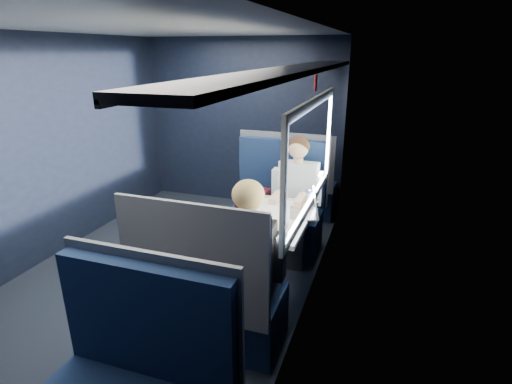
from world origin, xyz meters
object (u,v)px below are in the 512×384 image
(woman, at_px, (251,255))
(bottle_small, at_px, (309,201))
(cup, at_px, (312,201))
(seat_row_front, at_px, (296,187))
(laptop, at_px, (309,208))
(seat_bay_far, at_px, (211,298))
(table, at_px, (270,224))
(seat_bay_near, at_px, (275,211))
(man, at_px, (296,194))

(woman, distance_m, bottle_small, 0.98)
(woman, relative_size, cup, 14.97)
(bottle_small, relative_size, cup, 2.20)
(seat_row_front, relative_size, laptop, 3.28)
(seat_row_front, xyz_separation_m, laptop, (0.50, -1.66, 0.39))
(laptop, bearing_deg, cup, 95.08)
(woman, bearing_deg, seat_bay_far, -146.18)
(table, height_order, seat_bay_near, seat_bay_near)
(man, relative_size, laptop, 3.74)
(bottle_small, distance_m, cup, 0.12)
(seat_bay_far, xyz_separation_m, cup, (0.48, 1.24, 0.37))
(seat_bay_near, height_order, seat_bay_far, same)
(seat_bay_near, distance_m, seat_row_front, 0.93)
(cup, bearing_deg, woman, -102.15)
(woman, distance_m, laptop, 0.88)
(table, xyz_separation_m, seat_bay_near, (-0.20, 0.87, -0.24))
(seat_bay_near, bearing_deg, bottle_small, -51.63)
(man, bearing_deg, bottle_small, -63.11)
(table, distance_m, bottle_small, 0.42)
(laptop, bearing_deg, table, -157.25)
(man, xyz_separation_m, laptop, (0.25, -0.57, 0.09))
(bottle_small, xyz_separation_m, cup, (0.00, 0.12, -0.04))
(man, xyz_separation_m, bottle_small, (0.23, -0.45, 0.11))
(seat_bay_far, distance_m, bottle_small, 1.29)
(seat_bay_near, distance_m, bottle_small, 0.89)
(cup, bearing_deg, seat_bay_near, 134.19)
(seat_bay_near, bearing_deg, seat_bay_far, -89.59)
(seat_bay_far, bearing_deg, seat_row_front, 90.00)
(seat_row_front, height_order, man, man)
(table, xyz_separation_m, man, (0.07, 0.70, 0.06))
(seat_row_front, bearing_deg, man, -77.17)
(woman, relative_size, bottle_small, 6.82)
(table, distance_m, man, 0.70)
(cup, bearing_deg, bottle_small, -90.00)
(table, xyz_separation_m, cup, (0.30, 0.36, 0.12))
(bottle_small, bearing_deg, table, -140.50)
(bottle_small, bearing_deg, cup, 90.00)
(seat_bay_far, relative_size, woman, 0.95)
(seat_row_front, distance_m, woman, 2.54)
(man, bearing_deg, cup, -55.77)
(laptop, bearing_deg, bottle_small, 100.22)
(table, bearing_deg, laptop, 22.75)
(seat_row_front, bearing_deg, bottle_small, -72.80)
(seat_bay_far, relative_size, man, 0.95)
(seat_bay_far, relative_size, seat_row_front, 1.09)
(seat_bay_near, relative_size, man, 0.95)
(seat_row_front, xyz_separation_m, bottle_small, (0.48, -1.55, 0.42))
(man, bearing_deg, laptop, -66.13)
(laptop, xyz_separation_m, cup, (-0.02, 0.23, -0.02))
(seat_bay_near, relative_size, seat_row_front, 1.09)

